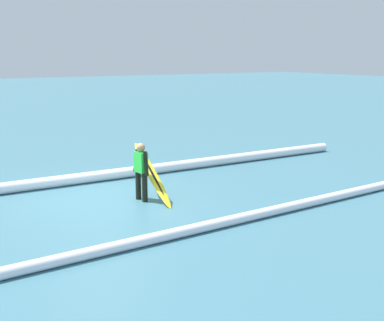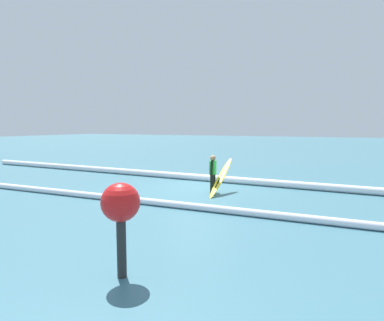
# 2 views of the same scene
# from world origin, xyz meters

# --- Properties ---
(ground_plane) EXTENTS (134.68, 134.68, 0.00)m
(ground_plane) POSITION_xyz_m (0.00, 0.00, 0.00)
(ground_plane) COLOR #3F7281
(surfer) EXTENTS (0.25, 0.64, 1.44)m
(surfer) POSITION_xyz_m (-0.91, 0.52, 0.81)
(surfer) COLOR black
(surfer) RESTS_ON ground_plane
(surfboard) EXTENTS (0.35, 2.05, 1.29)m
(surfboard) POSITION_xyz_m (-1.23, 0.47, 0.63)
(surfboard) COLOR yellow
(surfboard) RESTS_ON ground_plane
(channel_buoy) EXTENTS (0.66, 0.66, 1.62)m
(channel_buoy) POSITION_xyz_m (-2.11, 7.73, 1.23)
(channel_buoy) COLOR #262626
(channel_buoy) RESTS_ON ground_plane
(wave_crest_foreground) EXTENTS (24.60, 1.07, 0.30)m
(wave_crest_foreground) POSITION_xyz_m (2.81, -1.91, 0.15)
(wave_crest_foreground) COLOR white
(wave_crest_foreground) RESTS_ON ground_plane
(wave_crest_midground) EXTENTS (19.24, 0.62, 0.22)m
(wave_crest_midground) POSITION_xyz_m (2.12, 3.23, 0.11)
(wave_crest_midground) COLOR white
(wave_crest_midground) RESTS_ON ground_plane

